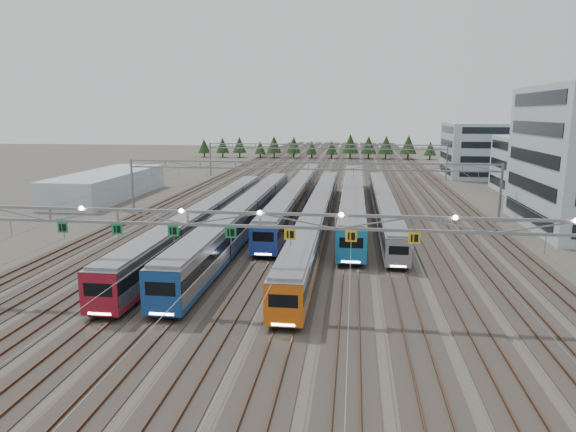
# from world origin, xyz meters

# --- Properties ---
(ground) EXTENTS (400.00, 400.00, 0.00)m
(ground) POSITION_xyz_m (0.00, 0.00, 0.00)
(ground) COLOR #47423A
(ground) RESTS_ON ground
(track_bed) EXTENTS (54.00, 260.00, 5.42)m
(track_bed) POSITION_xyz_m (0.00, 100.00, 1.49)
(track_bed) COLOR #2D2823
(track_bed) RESTS_ON ground
(train_a) EXTENTS (2.96, 56.54, 3.85)m
(train_a) POSITION_xyz_m (-11.25, 24.46, 2.18)
(train_a) COLOR black
(train_a) RESTS_ON ground
(train_b) EXTENTS (3.08, 59.49, 4.02)m
(train_b) POSITION_xyz_m (-6.75, 26.43, 2.26)
(train_b) COLOR black
(train_b) RESTS_ON ground
(train_c) EXTENTS (3.00, 62.76, 3.91)m
(train_c) POSITION_xyz_m (-2.25, 44.84, 2.21)
(train_c) COLOR black
(train_c) RESTS_ON ground
(train_d) EXTENTS (2.81, 66.95, 3.65)m
(train_d) POSITION_xyz_m (2.25, 29.49, 2.08)
(train_d) COLOR black
(train_d) RESTS_ON ground
(train_e) EXTENTS (3.12, 60.17, 4.07)m
(train_e) POSITION_xyz_m (6.75, 41.82, 2.29)
(train_e) COLOR black
(train_e) RESTS_ON ground
(train_f) EXTENTS (2.56, 54.72, 3.32)m
(train_f) POSITION_xyz_m (11.25, 38.55, 1.91)
(train_f) COLOR black
(train_f) RESTS_ON ground
(gantry_near) EXTENTS (56.36, 0.61, 8.08)m
(gantry_near) POSITION_xyz_m (-0.05, -0.12, 7.09)
(gantry_near) COLOR gray
(gantry_near) RESTS_ON ground
(gantry_mid) EXTENTS (56.36, 0.36, 8.00)m
(gantry_mid) POSITION_xyz_m (0.00, 40.00, 6.39)
(gantry_mid) COLOR gray
(gantry_mid) RESTS_ON ground
(gantry_far) EXTENTS (56.36, 0.36, 8.00)m
(gantry_far) POSITION_xyz_m (0.00, 85.00, 6.39)
(gantry_far) COLOR gray
(gantry_far) RESTS_ON ground
(depot_bldg_mid) EXTENTS (14.00, 16.00, 10.63)m
(depot_bldg_mid) POSITION_xyz_m (41.72, 66.00, 5.31)
(depot_bldg_mid) COLOR #9CB3BB
(depot_bldg_mid) RESTS_ON ground
(depot_bldg_north) EXTENTS (22.00, 18.00, 12.74)m
(depot_bldg_north) POSITION_xyz_m (39.62, 90.57, 6.37)
(depot_bldg_north) COLOR #9CB3BB
(depot_bldg_north) RESTS_ON ground
(west_shed) EXTENTS (10.00, 30.00, 4.56)m
(west_shed) POSITION_xyz_m (-37.58, 50.51, 2.28)
(west_shed) COLOR #9CB3BB
(west_shed) RESTS_ON ground
(treeline) EXTENTS (81.20, 5.60, 7.02)m
(treeline) POSITION_xyz_m (-7.20, 136.41, 4.23)
(treeline) COLOR #332114
(treeline) RESTS_ON ground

